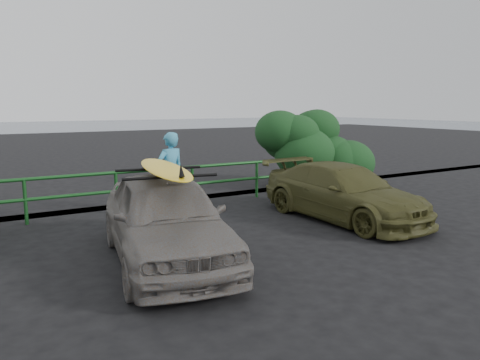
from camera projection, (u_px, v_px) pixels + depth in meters
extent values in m
plane|color=black|center=(268.00, 268.00, 7.54)|extent=(80.00, 80.00, 0.00)
imported|color=#69625D|center=(166.00, 218.00, 7.74)|extent=(2.52, 4.60, 1.48)
imported|color=#45441E|center=(344.00, 192.00, 10.65)|extent=(1.94, 4.39, 1.25)
imported|color=#409CC0|center=(170.00, 173.00, 11.20)|extent=(0.79, 0.60, 1.96)
ellipsoid|color=yellow|center=(164.00, 169.00, 7.60)|extent=(1.13, 3.00, 0.09)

